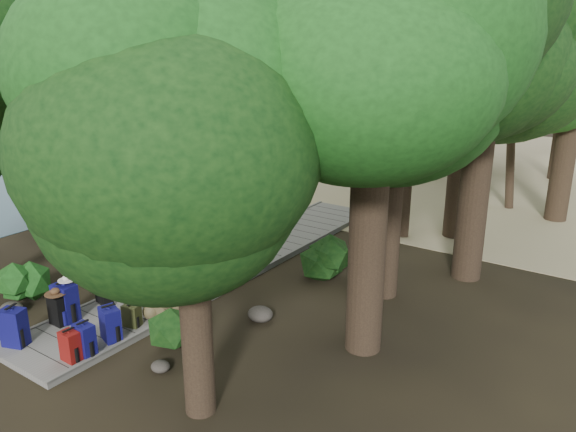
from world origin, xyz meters
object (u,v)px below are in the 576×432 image
Objects in this scene: backpack_right_a at (70,345)px; duffel_right_khaki at (164,308)px; backpack_left_b at (58,308)px; sun_lounger at (472,203)px; backpack_right_c at (110,322)px; kayak at (314,173)px; backpack_left_c at (65,300)px; lone_suitcase_on_sand at (371,194)px; backpack_right_b at (84,338)px; backpack_right_d at (132,314)px; suitcase_on_boardwalk at (104,291)px; backpack_left_a at (14,325)px.

duffel_right_khaki is (0.11, 2.14, -0.13)m from backpack_right_a.
backpack_right_a is (1.37, -0.69, -0.03)m from backpack_left_b.
sun_lounger is at bearing 72.20° from backpack_left_b.
backpack_right_c is (1.36, 0.20, 0.02)m from backpack_left_b.
backpack_right_c reaches higher than kayak.
lone_suitcase_on_sand is at bearing 81.06° from backpack_left_c.
backpack_right_c is (-0.00, 0.89, 0.05)m from backpack_right_a.
backpack_right_b is at bearing -15.68° from backpack_left_b.
backpack_right_a reaches higher than backpack_right_d.
sun_lounger is at bearing 67.52° from backpack_left_c.
suitcase_on_boardwalk is 10.70m from lone_suitcase_on_sand.
backpack_right_c is 13.01m from sun_lounger.
backpack_right_d is at bearing -83.56° from kayak.
backpack_right_d is 12.46m from sun_lounger.
kayak is (-3.89, 2.37, -0.20)m from lone_suitcase_on_sand.
backpack_left_b reaches higher than suitcase_on_boardwalk.
backpack_left_b is 0.38× the size of sun_lounger.
backpack_left_c is (-0.03, 0.19, 0.09)m from backpack_left_b.
backpack_right_b is 0.92× the size of lone_suitcase_on_sand.
backpack_right_b is 0.63m from backpack_right_c.
backpack_right_b is 13.61m from sun_lounger.
kayak is at bearing 97.86° from backpack_left_c.
backpack_right_d is 10.96m from lone_suitcase_on_sand.
backpack_right_b is (0.06, 0.26, 0.03)m from backpack_right_a.
lone_suitcase_on_sand is (-0.25, 11.54, -0.09)m from backpack_right_c.
backpack_left_c reaches higher than backpack_right_c.
duffel_right_khaki is at bearing -99.70° from lone_suitcase_on_sand.
suitcase_on_boardwalk is 12.54m from sun_lounger.
backpack_left_a reaches higher than suitcase_on_boardwalk.
backpack_left_b is at bearing -107.17° from lone_suitcase_on_sand.
lone_suitcase_on_sand reaches higher than backpack_right_a.
lone_suitcase_on_sand is at bearing 94.02° from backpack_right_b.
lone_suitcase_on_sand is 0.41× the size of sun_lounger.
sun_lounger is (7.15, -1.26, 0.13)m from kayak.
backpack_left_a is 1.32× the size of backpack_right_a.
backpack_left_a is 1.76m from backpack_right_c.
backpack_right_c is (1.39, 0.01, -0.07)m from backpack_left_c.
backpack_right_d is 0.28× the size of sun_lounger.
backpack_left_c is at bearing -89.30° from kayak.
backpack_right_b is at bearing -84.33° from kayak.
duffel_right_khaki is 0.75× the size of lone_suitcase_on_sand.
backpack_right_d is (-0.09, 1.48, -0.06)m from backpack_right_a.
backpack_right_c is at bearing 9.39° from backpack_left_b.
sun_lounger is (2.95, 13.29, -0.14)m from backpack_right_b.
sun_lounger is (4.36, 11.75, -0.12)m from suitcase_on_boardwalk.
backpack_left_b reaches higher than lone_suitcase_on_sand.
backpack_right_a is at bearing -100.57° from lone_suitcase_on_sand.
kayak is at bearing 80.57° from backpack_left_a.
sun_lounger is (3.01, 13.55, -0.12)m from backpack_right_a.
kayak is at bearing 116.85° from suitcase_on_boardwalk.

